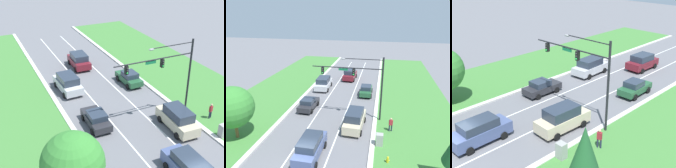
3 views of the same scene
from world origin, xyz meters
TOP-DOWN VIEW (x-y plane):
  - traffic_signal_mast at (3.77, 10.05)m, footprint 8.46×0.41m
  - charcoal_sedan at (-3.38, 11.36)m, footprint 2.05×4.24m
  - slate_blue_suv at (0.18, 1.70)m, footprint 2.07×4.95m
  - champagne_suv at (3.43, 7.68)m, footprint 2.28×5.01m
  - silver_suv at (-3.55, 19.57)m, footprint 2.45×5.05m
  - burgundy_suv at (0.05, 25.72)m, footprint 2.36×4.72m
  - forest_sedan at (3.81, 18.15)m, footprint 1.99×4.21m
  - utility_cabinet at (6.32, 4.66)m, footprint 0.70×0.60m
  - pedestrian at (7.45, 7.65)m, footprint 0.43×0.33m
  - oak_near_left_tree at (-8.40, 3.05)m, footprint 4.28×4.28m

SIDE VIEW (x-z plane):
  - utility_cabinet at x=6.32m, z-range 0.00..1.34m
  - charcoal_sedan at x=-3.38m, z-range 0.00..1.56m
  - forest_sedan at x=3.81m, z-range 0.01..1.64m
  - pedestrian at x=7.45m, z-range 0.09..1.78m
  - burgundy_suv at x=0.05m, z-range 0.02..2.02m
  - slate_blue_suv at x=0.18m, z-range 0.02..2.03m
  - silver_suv at x=-3.55m, z-range 0.02..2.04m
  - champagne_suv at x=3.43m, z-range 0.00..2.17m
  - oak_near_left_tree at x=-8.40m, z-range 0.71..6.42m
  - traffic_signal_mast at x=3.77m, z-range 1.34..9.19m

